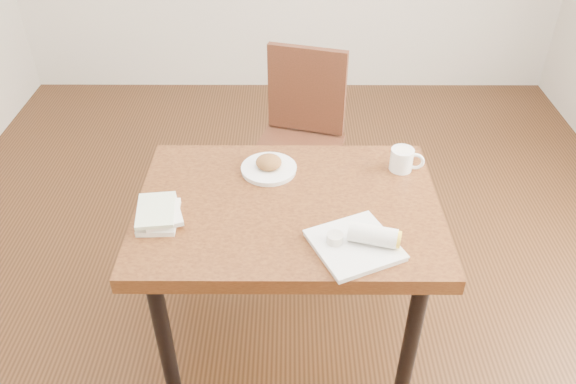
{
  "coord_description": "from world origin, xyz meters",
  "views": [
    {
      "loc": [
        0.01,
        -1.62,
        2.02
      ],
      "look_at": [
        0.0,
        0.0,
        0.8
      ],
      "focal_mm": 35.0,
      "sensor_mm": 36.0,
      "label": 1
    }
  ],
  "objects_px": {
    "book_stack": "(159,213)",
    "chair_far": "(301,131)",
    "table": "(288,222)",
    "coffee_mug": "(403,159)",
    "plate_scone": "(269,166)",
    "plate_burrito": "(360,242)"
  },
  "relations": [
    {
      "from": "book_stack",
      "to": "chair_far",
      "type": "bearing_deg",
      "value": 61.4
    },
    {
      "from": "book_stack",
      "to": "table",
      "type": "bearing_deg",
      "value": 11.7
    },
    {
      "from": "chair_far",
      "to": "book_stack",
      "type": "height_order",
      "value": "chair_far"
    },
    {
      "from": "plate_scone",
      "to": "book_stack",
      "type": "xyz_separation_m",
      "value": [
        -0.38,
        -0.3,
        0.0
      ]
    },
    {
      "from": "coffee_mug",
      "to": "book_stack",
      "type": "xyz_separation_m",
      "value": [
        -0.9,
        -0.31,
        -0.02
      ]
    },
    {
      "from": "table",
      "to": "plate_burrito",
      "type": "distance_m",
      "value": 0.36
    },
    {
      "from": "chair_far",
      "to": "plate_scone",
      "type": "xyz_separation_m",
      "value": [
        -0.14,
        -0.65,
        0.22
      ]
    },
    {
      "from": "chair_far",
      "to": "plate_scone",
      "type": "relative_size",
      "value": 4.34
    },
    {
      "from": "plate_scone",
      "to": "plate_burrito",
      "type": "bearing_deg",
      "value": -54.63
    },
    {
      "from": "plate_scone",
      "to": "plate_burrito",
      "type": "height_order",
      "value": "plate_burrito"
    },
    {
      "from": "table",
      "to": "chair_far",
      "type": "xyz_separation_m",
      "value": [
        0.06,
        0.85,
        -0.11
      ]
    },
    {
      "from": "table",
      "to": "book_stack",
      "type": "relative_size",
      "value": 4.99
    },
    {
      "from": "chair_far",
      "to": "coffee_mug",
      "type": "distance_m",
      "value": 0.78
    },
    {
      "from": "chair_far",
      "to": "coffee_mug",
      "type": "height_order",
      "value": "chair_far"
    },
    {
      "from": "chair_far",
      "to": "plate_burrito",
      "type": "height_order",
      "value": "chair_far"
    },
    {
      "from": "plate_scone",
      "to": "coffee_mug",
      "type": "xyz_separation_m",
      "value": [
        0.53,
        0.02,
        0.03
      ]
    },
    {
      "from": "table",
      "to": "book_stack",
      "type": "height_order",
      "value": "book_stack"
    },
    {
      "from": "table",
      "to": "plate_burrito",
      "type": "bearing_deg",
      "value": -45.1
    },
    {
      "from": "plate_burrito",
      "to": "plate_scone",
      "type": "bearing_deg",
      "value": 125.37
    },
    {
      "from": "plate_scone",
      "to": "book_stack",
      "type": "bearing_deg",
      "value": -141.61
    },
    {
      "from": "chair_far",
      "to": "book_stack",
      "type": "xyz_separation_m",
      "value": [
        -0.51,
        -0.94,
        0.23
      ]
    },
    {
      "from": "plate_burrito",
      "to": "coffee_mug",
      "type": "bearing_deg",
      "value": 65.44
    }
  ]
}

